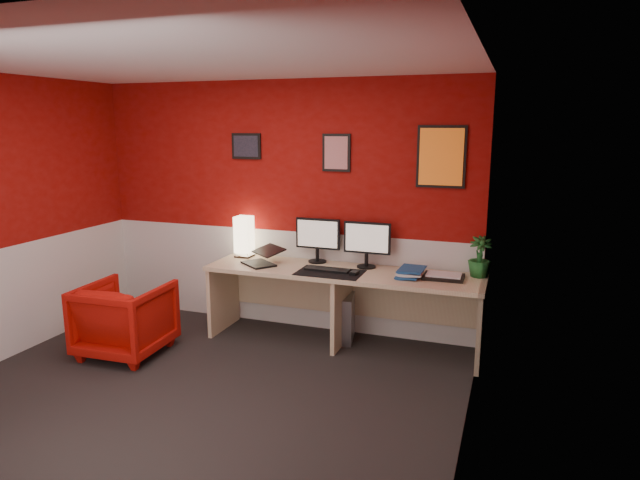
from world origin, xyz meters
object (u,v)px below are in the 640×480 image
(laptop, at_px, (258,254))
(pc_tower, at_px, (343,316))
(monitor_right, at_px, (367,238))
(zen_tray, at_px, (444,277))
(shoji_lamp, at_px, (244,238))
(potted_plant, at_px, (480,257))
(monitor_left, at_px, (317,233))
(armchair, at_px, (125,319))
(desk, at_px, (342,308))

(laptop, bearing_deg, pc_tower, 51.98)
(monitor_right, distance_m, zen_tray, 0.81)
(pc_tower, bearing_deg, zen_tray, -17.60)
(shoji_lamp, xyz_separation_m, potted_plant, (2.33, 0.01, -0.02))
(pc_tower, bearing_deg, monitor_right, -1.38)
(shoji_lamp, relative_size, pc_tower, 0.89)
(zen_tray, distance_m, pc_tower, 1.10)
(monitor_left, relative_size, pc_tower, 1.29)
(zen_tray, bearing_deg, pc_tower, 173.29)
(monitor_left, xyz_separation_m, armchair, (-1.47, -1.09, -0.69))
(shoji_lamp, bearing_deg, monitor_right, -0.36)
(shoji_lamp, distance_m, zen_tray, 2.06)
(monitor_left, height_order, pc_tower, monitor_left)
(monitor_right, relative_size, armchair, 0.79)
(monitor_left, xyz_separation_m, monitor_right, (0.51, -0.04, 0.00))
(laptop, relative_size, pc_tower, 0.73)
(shoji_lamp, bearing_deg, armchair, -122.63)
(desk, bearing_deg, zen_tray, 2.29)
(shoji_lamp, distance_m, pc_tower, 1.29)
(desk, distance_m, pc_tower, 0.21)
(monitor_left, bearing_deg, zen_tray, -8.53)
(desk, distance_m, monitor_left, 0.77)
(shoji_lamp, relative_size, laptop, 1.21)
(laptop, height_order, zen_tray, laptop)
(monitor_left, xyz_separation_m, potted_plant, (1.55, -0.02, -0.11))
(laptop, distance_m, pc_tower, 1.03)
(monitor_right, distance_m, armchair, 2.34)
(shoji_lamp, distance_m, potted_plant, 2.33)
(pc_tower, relative_size, armchair, 0.61)
(armchair, bearing_deg, desk, -156.72)
(potted_plant, relative_size, pc_tower, 0.81)
(monitor_left, relative_size, zen_tray, 1.66)
(potted_plant, height_order, armchair, potted_plant)
(zen_tray, bearing_deg, potted_plant, 30.64)
(laptop, relative_size, monitor_left, 0.57)
(laptop, relative_size, monitor_right, 0.57)
(laptop, bearing_deg, desk, 41.36)
(monitor_left, bearing_deg, pc_tower, -14.32)
(monitor_right, bearing_deg, potted_plant, 1.21)
(zen_tray, distance_m, potted_plant, 0.37)
(zen_tray, xyz_separation_m, pc_tower, (-0.96, 0.11, -0.52))
(shoji_lamp, bearing_deg, monitor_left, 2.29)
(monitor_left, xyz_separation_m, zen_tray, (1.26, -0.19, -0.28))
(shoji_lamp, bearing_deg, laptop, -42.43)
(shoji_lamp, bearing_deg, zen_tray, -4.39)
(desk, height_order, laptop, laptop)
(shoji_lamp, distance_m, laptop, 0.40)
(desk, relative_size, pc_tower, 5.78)
(shoji_lamp, height_order, monitor_right, monitor_right)
(monitor_left, relative_size, armchair, 0.79)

